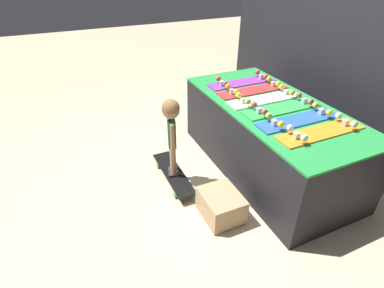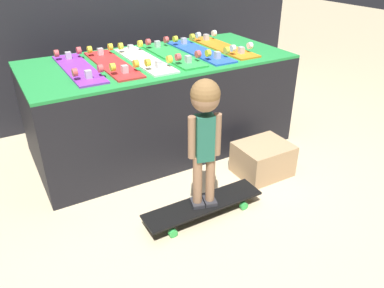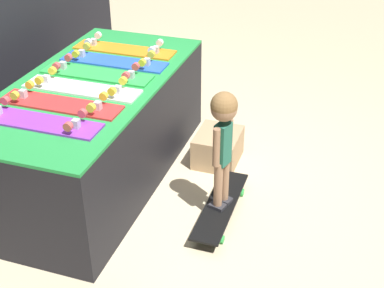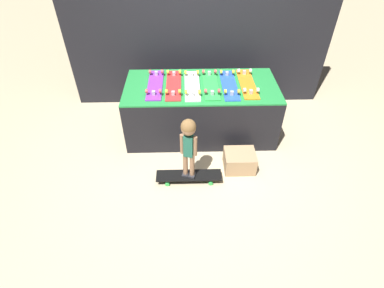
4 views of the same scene
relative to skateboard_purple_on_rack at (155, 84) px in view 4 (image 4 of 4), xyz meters
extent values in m
plane|color=beige|center=(0.61, -0.67, -0.76)|extent=(16.00, 16.00, 0.00)
cube|color=black|center=(0.61, 0.83, 0.54)|extent=(3.90, 0.10, 2.59)
cube|color=black|center=(0.61, -0.02, -0.40)|extent=(2.01, 0.95, 0.72)
cube|color=#23893D|center=(0.61, -0.02, -0.03)|extent=(2.01, 0.95, 0.02)
cube|color=purple|center=(0.00, 0.00, -0.01)|extent=(0.19, 0.79, 0.01)
cube|color=#B7B7BC|center=(0.00, 0.26, 0.02)|extent=(0.04, 0.04, 0.05)
cylinder|color=#D84C4C|center=(0.08, 0.26, 0.05)|extent=(0.03, 0.05, 0.05)
cylinder|color=#D84C4C|center=(-0.08, 0.26, 0.05)|extent=(0.03, 0.05, 0.05)
cube|color=#B7B7BC|center=(0.00, -0.26, 0.02)|extent=(0.04, 0.04, 0.05)
cylinder|color=#D84C4C|center=(0.08, -0.26, 0.05)|extent=(0.03, 0.05, 0.05)
cylinder|color=#D84C4C|center=(-0.08, -0.26, 0.05)|extent=(0.03, 0.05, 0.05)
cube|color=red|center=(0.24, -0.01, -0.01)|extent=(0.19, 0.79, 0.01)
cube|color=#B7B7BC|center=(0.24, 0.25, 0.02)|extent=(0.04, 0.04, 0.05)
cylinder|color=yellow|center=(0.32, 0.25, 0.05)|extent=(0.03, 0.05, 0.05)
cylinder|color=yellow|center=(0.16, 0.25, 0.05)|extent=(0.03, 0.05, 0.05)
cube|color=#B7B7BC|center=(0.24, -0.27, 0.02)|extent=(0.04, 0.04, 0.05)
cylinder|color=yellow|center=(0.32, -0.27, 0.05)|extent=(0.03, 0.05, 0.05)
cylinder|color=yellow|center=(0.16, -0.27, 0.05)|extent=(0.03, 0.05, 0.05)
cube|color=white|center=(0.48, -0.03, -0.01)|extent=(0.19, 0.79, 0.01)
cube|color=#B7B7BC|center=(0.48, 0.23, 0.02)|extent=(0.04, 0.04, 0.05)
cylinder|color=yellow|center=(0.57, 0.23, 0.05)|extent=(0.03, 0.05, 0.05)
cylinder|color=yellow|center=(0.40, 0.23, 0.05)|extent=(0.03, 0.05, 0.05)
cube|color=#B7B7BC|center=(0.48, -0.29, 0.02)|extent=(0.04, 0.04, 0.05)
cylinder|color=yellow|center=(0.57, -0.29, 0.05)|extent=(0.03, 0.05, 0.05)
cylinder|color=yellow|center=(0.40, -0.29, 0.05)|extent=(0.03, 0.05, 0.05)
cube|color=green|center=(0.73, -0.02, -0.01)|extent=(0.19, 0.79, 0.01)
cube|color=#B7B7BC|center=(0.73, 0.24, 0.02)|extent=(0.04, 0.04, 0.05)
cylinder|color=#D84C4C|center=(0.81, 0.24, 0.05)|extent=(0.03, 0.05, 0.05)
cylinder|color=#D84C4C|center=(0.64, 0.24, 0.05)|extent=(0.03, 0.05, 0.05)
cube|color=#B7B7BC|center=(0.73, -0.28, 0.02)|extent=(0.04, 0.04, 0.05)
cylinder|color=#D84C4C|center=(0.81, -0.28, 0.05)|extent=(0.03, 0.05, 0.05)
cylinder|color=#D84C4C|center=(0.64, -0.28, 0.05)|extent=(0.03, 0.05, 0.05)
cube|color=blue|center=(0.97, -0.03, -0.01)|extent=(0.19, 0.79, 0.01)
cube|color=#B7B7BC|center=(0.97, 0.23, 0.02)|extent=(0.04, 0.04, 0.05)
cylinder|color=yellow|center=(1.05, 0.23, 0.05)|extent=(0.03, 0.05, 0.05)
cylinder|color=yellow|center=(0.89, 0.23, 0.05)|extent=(0.03, 0.05, 0.05)
cube|color=#B7B7BC|center=(0.97, -0.29, 0.02)|extent=(0.04, 0.04, 0.05)
cylinder|color=yellow|center=(1.05, -0.29, 0.05)|extent=(0.03, 0.05, 0.05)
cylinder|color=yellow|center=(0.89, -0.29, 0.05)|extent=(0.03, 0.05, 0.05)
cube|color=orange|center=(1.21, 0.00, -0.01)|extent=(0.19, 0.79, 0.01)
cube|color=#B7B7BC|center=(1.21, 0.26, 0.02)|extent=(0.04, 0.04, 0.05)
cylinder|color=white|center=(1.29, 0.26, 0.05)|extent=(0.03, 0.05, 0.05)
cylinder|color=white|center=(1.13, 0.26, 0.05)|extent=(0.03, 0.05, 0.05)
cube|color=#B7B7BC|center=(1.21, -0.26, 0.02)|extent=(0.04, 0.04, 0.05)
cylinder|color=white|center=(1.29, -0.26, 0.05)|extent=(0.03, 0.05, 0.05)
cylinder|color=white|center=(1.13, -0.26, 0.05)|extent=(0.03, 0.05, 0.05)
cube|color=black|center=(0.42, -1.01, -0.68)|extent=(0.78, 0.19, 0.01)
cube|color=#B7B7BC|center=(0.68, -1.01, -0.71)|extent=(0.04, 0.04, 0.05)
cylinder|color=green|center=(0.68, -0.93, -0.73)|extent=(0.05, 0.03, 0.05)
cylinder|color=green|center=(0.68, -1.09, -0.73)|extent=(0.05, 0.03, 0.05)
cube|color=#B7B7BC|center=(0.16, -1.01, -0.71)|extent=(0.04, 0.04, 0.05)
cylinder|color=green|center=(0.16, -0.93, -0.73)|extent=(0.05, 0.03, 0.05)
cylinder|color=green|center=(0.16, -1.09, -0.73)|extent=(0.05, 0.03, 0.05)
cube|color=#2D2D33|center=(0.46, -1.02, -0.66)|extent=(0.10, 0.12, 0.02)
cylinder|color=#997051|center=(0.46, -1.02, -0.48)|extent=(0.06, 0.06, 0.32)
cube|color=#2D2D33|center=(0.38, -1.00, -0.66)|extent=(0.10, 0.12, 0.02)
cylinder|color=#997051|center=(0.38, -1.00, -0.48)|extent=(0.06, 0.06, 0.32)
cube|color=#236651|center=(0.42, -1.01, -0.21)|extent=(0.12, 0.10, 0.28)
cylinder|color=#997051|center=(0.49, -1.03, -0.20)|extent=(0.05, 0.05, 0.26)
cylinder|color=#997051|center=(0.35, -0.99, -0.20)|extent=(0.05, 0.05, 0.26)
sphere|color=#997051|center=(0.42, -1.01, 0.04)|extent=(0.16, 0.16, 0.16)
sphere|color=olive|center=(0.42, -1.01, 0.06)|extent=(0.16, 0.16, 0.16)
cube|color=tan|center=(1.06, -0.81, -0.64)|extent=(0.38, 0.32, 0.24)
camera|label=1|loc=(2.70, -1.82, 1.23)|focal=28.00mm
camera|label=2|loc=(-0.58, -2.60, 0.78)|focal=35.00mm
camera|label=3|loc=(-2.30, -1.71, 1.48)|focal=50.00mm
camera|label=4|loc=(0.39, -3.50, 1.94)|focal=28.00mm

